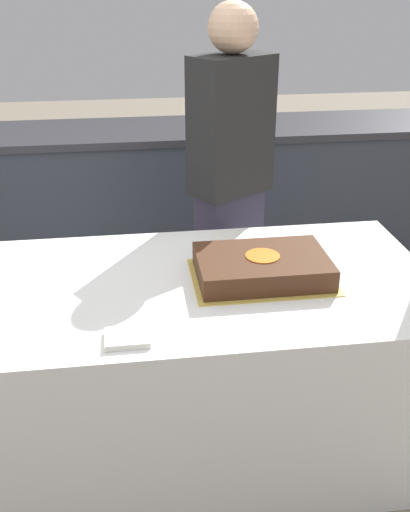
# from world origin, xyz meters

# --- Properties ---
(ground_plane) EXTENTS (14.00, 14.00, 0.00)m
(ground_plane) POSITION_xyz_m (0.00, 0.00, 0.00)
(ground_plane) COLOR gray
(back_counter) EXTENTS (4.40, 0.58, 0.92)m
(back_counter) POSITION_xyz_m (0.00, 1.53, 0.46)
(back_counter) COLOR #333842
(back_counter) RESTS_ON ground_plane
(dining_table) EXTENTS (2.08, 0.90, 0.74)m
(dining_table) POSITION_xyz_m (0.00, 0.00, 0.37)
(dining_table) COLOR white
(dining_table) RESTS_ON ground_plane
(cake) EXTENTS (0.51, 0.35, 0.09)m
(cake) POSITION_xyz_m (0.41, -0.00, 0.78)
(cake) COLOR gold
(cake) RESTS_ON dining_table
(side_plate_near_cake) EXTENTS (0.22, 0.22, 0.00)m
(side_plate_near_cake) POSITION_xyz_m (0.38, 0.33, 0.74)
(side_plate_near_cake) COLOR white
(side_plate_near_cake) RESTS_ON dining_table
(utensil_pile) EXTENTS (0.14, 0.11, 0.02)m
(utensil_pile) POSITION_xyz_m (-0.08, -0.34, 0.75)
(utensil_pile) COLOR white
(utensil_pile) RESTS_ON dining_table
(person_cutting_cake) EXTENTS (0.40, 0.35, 1.63)m
(person_cutting_cake) POSITION_xyz_m (0.41, 0.67, 0.86)
(person_cutting_cake) COLOR #383347
(person_cutting_cake) RESTS_ON ground_plane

